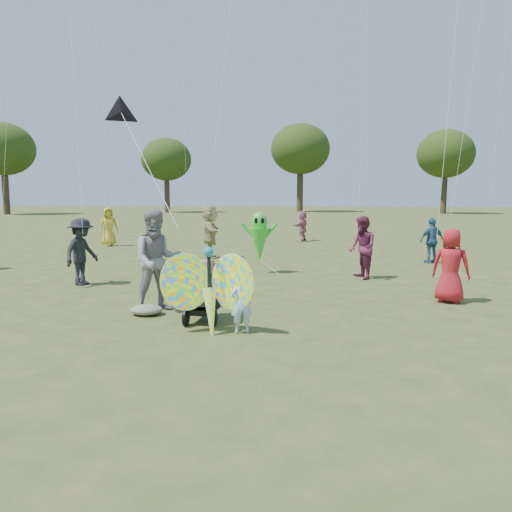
# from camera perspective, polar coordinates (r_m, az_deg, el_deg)

# --- Properties ---
(ground) EXTENTS (160.00, 160.00, 0.00)m
(ground) POSITION_cam_1_polar(r_m,az_deg,el_deg) (7.93, 0.79, -9.28)
(ground) COLOR #51592B
(ground) RESTS_ON ground
(child_girl) EXTENTS (0.39, 0.31, 0.95)m
(child_girl) POSITION_cam_1_polar(r_m,az_deg,el_deg) (8.07, -1.69, -5.50)
(child_girl) COLOR #B0E5FA
(child_girl) RESTS_ON ground
(adult_man) EXTENTS (1.15, 1.02, 1.95)m
(adult_man) POSITION_cam_1_polar(r_m,az_deg,el_deg) (9.69, -11.23, -0.51)
(adult_man) COLOR gray
(adult_man) RESTS_ON ground
(grey_bag) EXTENTS (0.60, 0.49, 0.19)m
(grey_bag) POSITION_cam_1_polar(r_m,az_deg,el_deg) (9.55, -12.40, -6.02)
(grey_bag) COLOR slate
(grey_bag) RESTS_ON ground
(crowd_a) EXTENTS (0.89, 0.77, 1.54)m
(crowd_a) POSITION_cam_1_polar(r_m,az_deg,el_deg) (11.01, 21.36, -1.03)
(crowd_a) COLOR #A81A21
(crowd_a) RESTS_ON ground
(crowd_b) EXTENTS (0.90, 1.20, 1.65)m
(crowd_b) POSITION_cam_1_polar(r_m,az_deg,el_deg) (12.97, -19.32, 0.46)
(crowd_b) COLOR black
(crowd_b) RESTS_ON ground
(crowd_c) EXTENTS (0.94, 0.64, 1.48)m
(crowd_c) POSITION_cam_1_polar(r_m,az_deg,el_deg) (17.12, 19.47, 1.69)
(crowd_c) COLOR #305C84
(crowd_c) RESTS_ON ground
(crowd_d) EXTENTS (0.74, 1.76, 1.84)m
(crowd_d) POSITION_cam_1_polar(r_m,az_deg,el_deg) (17.49, -5.25, 2.79)
(crowd_d) COLOR tan
(crowd_d) RESTS_ON ground
(crowd_e) EXTENTS (0.83, 0.95, 1.66)m
(crowd_e) POSITION_cam_1_polar(r_m,az_deg,el_deg) (13.41, 12.05, 0.94)
(crowd_e) COLOR #672241
(crowd_e) RESTS_ON ground
(crowd_g) EXTENTS (0.96, 0.83, 1.67)m
(crowd_g) POSITION_cam_1_polar(r_m,az_deg,el_deg) (22.37, -16.50, 3.24)
(crowd_g) COLOR gold
(crowd_g) RESTS_ON ground
(crowd_j) EXTENTS (0.95, 1.40, 1.45)m
(crowd_j) POSITION_cam_1_polar(r_m,az_deg,el_deg) (23.76, 5.32, 3.45)
(crowd_j) COLOR #B0657D
(crowd_j) RESTS_ON ground
(jogging_stroller) EXTENTS (0.57, 1.08, 1.09)m
(jogging_stroller) POSITION_cam_1_polar(r_m,az_deg,el_deg) (8.86, -6.02, -3.49)
(jogging_stroller) COLOR black
(jogging_stroller) RESTS_ON ground
(butterfly_kite) EXTENTS (1.74, 0.75, 1.60)m
(butterfly_kite) POSITION_cam_1_polar(r_m,az_deg,el_deg) (8.07, -5.33, -4.09)
(butterfly_kite) COLOR #FF3E28
(butterfly_kite) RESTS_ON ground
(delta_kite_rig) EXTENTS (2.11, 2.18, 2.89)m
(delta_kite_rig) POSITION_cam_1_polar(r_m,az_deg,el_deg) (11.96, -15.12, 15.47)
(delta_kite_rig) COLOR black
(delta_kite_rig) RESTS_ON ground
(alien_kite) EXTENTS (1.12, 0.69, 1.74)m
(alien_kite) POSITION_cam_1_polar(r_m,az_deg,el_deg) (14.05, 0.41, 1.94)
(alien_kite) COLOR green
(alien_kite) RESTS_ON ground
(tree_line) EXTENTS (91.78, 33.60, 10.79)m
(tree_line) POSITION_cam_1_polar(r_m,az_deg,el_deg) (52.89, 7.23, 12.10)
(tree_line) COLOR #3A2D21
(tree_line) RESTS_ON ground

